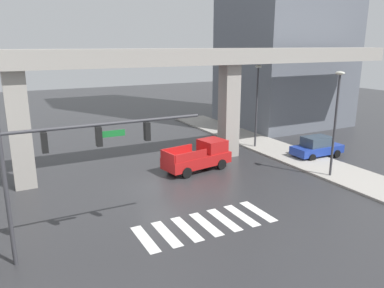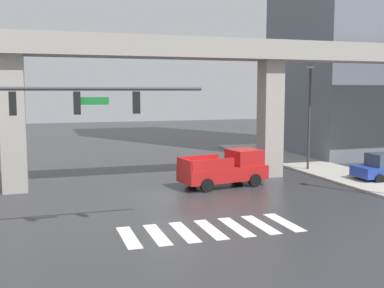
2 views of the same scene
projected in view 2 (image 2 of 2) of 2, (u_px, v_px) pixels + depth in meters
ground_plane at (171, 197)px, 24.48m from camera, size 120.00×120.00×0.00m
crosswalk_stripes at (211, 229)px, 18.80m from camera, size 7.15×2.80×0.01m
elevated_overpass at (152, 59)px, 27.38m from camera, size 48.20×2.40×8.63m
sidewalk_east at (347, 176)px, 30.13m from camera, size 4.00×36.00×0.15m
pickup_truck at (228, 169)px, 27.27m from camera, size 5.34×2.69×2.08m
traffic_signal_mast at (45, 118)px, 16.87m from camera, size 8.69×0.32×6.20m
street_lamp_mid_block at (310, 105)px, 31.87m from camera, size 0.44×0.70×7.24m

